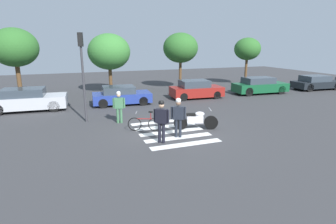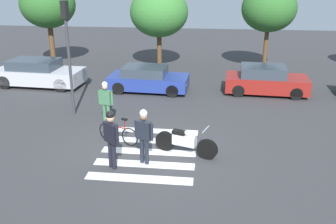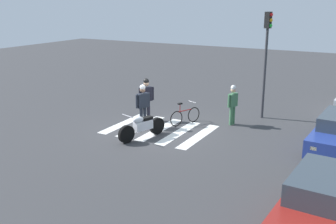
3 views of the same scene
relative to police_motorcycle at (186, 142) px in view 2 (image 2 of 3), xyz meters
name	(u,v)px [view 2 (image 2 of 3)]	position (x,y,z in m)	size (l,w,h in m)	color
ground_plane	(149,152)	(-1.27, 0.05, -0.47)	(60.00, 60.00, 0.00)	#38383A
police_motorcycle	(186,142)	(0.00, 0.00, 0.00)	(2.15, 0.94, 1.06)	black
leaning_bicycle	(118,133)	(-2.46, 0.63, -0.10)	(1.57, 0.71, 1.00)	black
officer_on_foot	(111,135)	(-2.21, -1.18, 0.65)	(0.57, 0.48, 1.90)	black
officer_by_motorcycle	(144,133)	(-1.27, -0.77, 0.60)	(0.64, 0.38, 1.84)	#1E232D
pedestrian_bystander	(106,99)	(-3.39, 2.45, 0.53)	(0.65, 0.31, 1.75)	#3F724C
crosswalk_stripes	(149,152)	(-1.27, 0.05, -0.47)	(3.25, 4.05, 0.01)	silver
car_silver_sedan	(38,73)	(-8.41, 7.23, 0.23)	(4.72, 2.15, 1.44)	black
car_blue_hatchback	(148,79)	(-2.44, 7.00, 0.15)	(4.11, 2.08, 1.29)	black
car_maroon_wagon	(265,81)	(3.51, 7.24, 0.20)	(4.13, 2.06, 1.41)	black
traffic_light_pole	(68,41)	(-5.06, 3.29, 2.67)	(0.29, 0.35, 4.74)	#38383D
street_tree_near	(48,5)	(-9.41, 11.64, 3.41)	(3.38, 3.38, 5.34)	brown
street_tree_mid	(159,12)	(-2.47, 11.64, 3.03)	(3.50, 3.50, 5.00)	brown
street_tree_far	(269,9)	(3.99, 11.64, 3.30)	(3.18, 3.18, 5.14)	brown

